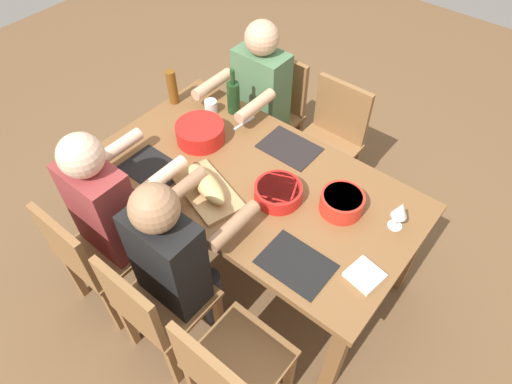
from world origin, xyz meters
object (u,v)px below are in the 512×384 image
chair_far_center (154,306)px  serving_bowl_pasta (342,202)px  diner_far_right (110,207)px  cup_near_right (211,107)px  chair_near_center (330,138)px  chair_near_right (274,110)px  chair_far_left (228,369)px  serving_bowl_salad (200,132)px  beer_bottle (172,87)px  napkin_stack (365,275)px  chair_far_right (93,254)px  wine_glass (400,211)px  wine_bottle (233,97)px  serving_bowl_greens (278,192)px  bread_loaf (206,184)px  diner_far_center (175,257)px  cutting_board (207,191)px  dining_table (256,189)px  diner_near_right (257,97)px

chair_far_center → serving_bowl_pasta: 1.04m
diner_far_right → cup_near_right: diner_far_right is taller
chair_near_center → chair_near_right: bearing=0.0°
chair_far_left → serving_bowl_salad: 1.26m
diner_far_right → chair_far_left: bearing=169.0°
chair_near_right → beer_bottle: beer_bottle is taller
napkin_stack → chair_far_center: bearing=39.8°
chair_far_right → wine_glass: wine_glass is taller
wine_bottle → napkin_stack: (-1.20, 0.51, -0.10)m
serving_bowl_greens → napkin_stack: 0.59m
bread_loaf → wine_bottle: wine_bottle is taller
diner_far_center → wine_bottle: 1.06m
chair_far_center → napkin_stack: (-0.74, -0.62, 0.27)m
chair_far_right → chair_near_right: bearing=-90.0°
chair_near_center → diner_far_center: diner_far_center is taller
diner_far_center → bread_loaf: size_ratio=3.75×
cutting_board → serving_bowl_salad: bearing=-41.7°
cutting_board → cup_near_right: 0.65m
chair_far_right → diner_far_center: diner_far_center is taller
chair_far_center → serving_bowl_greens: chair_far_center is taller
chair_far_left → chair_far_right: bearing=0.0°
cutting_board → wine_bottle: size_ratio=1.38×
serving_bowl_salad → serving_bowl_pasta: serving_bowl_salad is taller
serving_bowl_greens → chair_near_center: bearing=-78.1°
chair_near_right → chair_far_left: (-0.95, 1.56, 0.00)m
dining_table → diner_far_center: diner_far_center is taller
chair_near_center → serving_bowl_greens: size_ratio=3.50×
cutting_board → serving_bowl_greens: bearing=-146.5°
serving_bowl_greens → chair_far_center: bearing=77.0°
diner_far_right → bread_loaf: (-0.34, -0.36, 0.11)m
serving_bowl_salad → wine_bottle: 0.32m
chair_far_right → wine_bottle: 1.19m
diner_near_right → wine_bottle: diner_near_right is taller
chair_near_center → cup_near_right: 0.82m
napkin_stack → wine_glass: bearing=-85.4°
beer_bottle → dining_table: bearing=166.9°
chair_far_center → serving_bowl_greens: bearing=-103.0°
chair_far_right → chair_far_left: bearing=180.0°
serving_bowl_salad → diner_near_right: bearing=-86.0°
chair_near_right → bread_loaf: (-0.34, 1.02, 0.32)m
chair_far_left → bread_loaf: same height
dining_table → serving_bowl_salad: 0.46m
serving_bowl_salad → serving_bowl_pasta: 0.90m
chair_far_left → cup_near_right: size_ratio=10.28×
dining_table → wine_glass: 0.76m
chair_far_right → chair_far_left: 0.95m
wine_bottle → serving_bowl_salad: bearing=94.2°
cutting_board → bread_loaf: 0.06m
bread_loaf → cup_near_right: size_ratio=3.87×
chair_near_center → chair_far_center: (0.00, 1.56, 0.00)m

